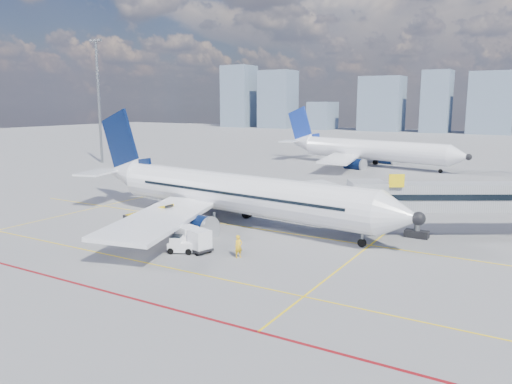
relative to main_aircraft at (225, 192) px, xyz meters
The scene contains 11 objects.
ground 9.78m from the main_aircraft, 75.61° to the right, with size 420.00×420.00×0.00m, color gray.
apron_markings 13.36m from the main_aircraft, 82.39° to the right, with size 90.00×35.12×0.01m.
jet_bridge 27.01m from the main_aircraft, 17.16° to the left, with size 23.55×15.78×6.30m.
floodlight_mast_nw 62.05m from the main_aircraft, 149.49° to the left, with size 3.20×0.61×25.45m.
distant_skyline 181.83m from the main_aircraft, 94.51° to the left, with size 247.40×14.91×31.51m.
main_aircraft is the anchor object (origin of this frame).
second_aircraft 54.81m from the main_aircraft, 92.75° to the left, with size 41.19×35.41×12.17m.
baggage_tug 12.03m from the main_aircraft, 75.42° to the right, with size 2.45×2.03×1.49m.
cargo_dolly 11.12m from the main_aircraft, 70.70° to the right, with size 3.91×2.55×1.98m.
belt_loader 8.97m from the main_aircraft, 138.79° to the right, with size 6.78×2.47×2.72m.
ramp_worker 13.03m from the main_aircraft, 51.22° to the right, with size 0.70×0.46×1.91m, color yellow.
Camera 1 is at (27.16, -34.53, 12.67)m, focal length 35.00 mm.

